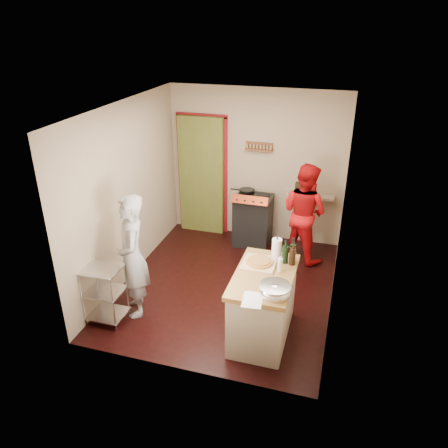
% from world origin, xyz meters
% --- Properties ---
extents(floor, '(3.50, 3.50, 0.00)m').
position_xyz_m(floor, '(0.00, 0.00, 0.00)').
color(floor, black).
rests_on(floor, ground).
extents(back_wall, '(3.00, 0.44, 2.60)m').
position_xyz_m(back_wall, '(-0.64, 1.78, 1.13)').
color(back_wall, gray).
rests_on(back_wall, ground).
extents(left_wall, '(0.04, 3.50, 2.60)m').
position_xyz_m(left_wall, '(-1.50, 0.00, 1.30)').
color(left_wall, gray).
rests_on(left_wall, ground).
extents(right_wall, '(0.04, 3.50, 2.60)m').
position_xyz_m(right_wall, '(1.50, 0.00, 1.30)').
color(right_wall, gray).
rests_on(right_wall, ground).
extents(ceiling, '(3.00, 3.50, 0.02)m').
position_xyz_m(ceiling, '(0.00, 0.00, 2.61)').
color(ceiling, white).
rests_on(ceiling, back_wall).
extents(stove, '(0.60, 0.63, 1.00)m').
position_xyz_m(stove, '(0.05, 1.42, 0.45)').
color(stove, black).
rests_on(stove, ground).
extents(wire_shelving, '(0.48, 0.40, 0.80)m').
position_xyz_m(wire_shelving, '(-1.28, -1.20, 0.44)').
color(wire_shelving, silver).
rests_on(wire_shelving, ground).
extents(island, '(0.71, 1.28, 1.19)m').
position_xyz_m(island, '(0.72, -0.90, 0.47)').
color(island, beige).
rests_on(island, ground).
extents(person_stripe, '(0.65, 0.73, 1.67)m').
position_xyz_m(person_stripe, '(-1.00, -0.90, 0.84)').
color(person_stripe, '#9D9DA1').
rests_on(person_stripe, ground).
extents(person_red, '(0.98, 0.92, 1.61)m').
position_xyz_m(person_red, '(0.93, 1.18, 0.80)').
color(person_red, '#AD0B0E').
rests_on(person_red, ground).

